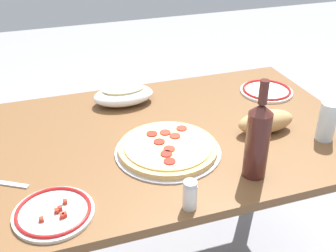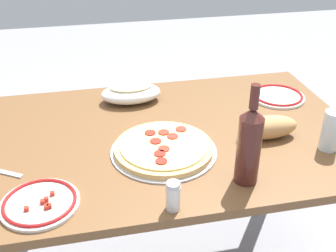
{
  "view_description": "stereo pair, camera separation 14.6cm",
  "coord_description": "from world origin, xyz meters",
  "px_view_note": "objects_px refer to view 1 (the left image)",
  "views": [
    {
      "loc": [
        -0.4,
        -1.2,
        1.52
      ],
      "look_at": [
        0.0,
        0.0,
        0.78
      ],
      "focal_mm": 44.66,
      "sensor_mm": 36.0,
      "label": 1
    },
    {
      "loc": [
        -0.26,
        -1.23,
        1.52
      ],
      "look_at": [
        0.0,
        0.0,
        0.78
      ],
      "focal_mm": 44.66,
      "sensor_mm": 36.0,
      "label": 2
    }
  ],
  "objects_px": {
    "wine_bottle": "(258,139)",
    "water_glass": "(327,121)",
    "pepperoni_pizza": "(168,148)",
    "side_plate_near": "(54,212)",
    "spice_shaker": "(190,195)",
    "bread_loaf": "(266,122)",
    "side_plate_far": "(266,91)",
    "dining_table": "(168,162)",
    "baked_pasta_dish": "(123,94)"
  },
  "relations": [
    {
      "from": "side_plate_far",
      "to": "spice_shaker",
      "type": "bearing_deg",
      "value": -134.81
    },
    {
      "from": "dining_table",
      "to": "pepperoni_pizza",
      "type": "distance_m",
      "value": 0.18
    },
    {
      "from": "spice_shaker",
      "to": "baked_pasta_dish",
      "type": "bearing_deg",
      "value": 92.09
    },
    {
      "from": "dining_table",
      "to": "side_plate_near",
      "type": "xyz_separation_m",
      "value": [
        -0.42,
        -0.3,
        0.13
      ]
    },
    {
      "from": "baked_pasta_dish",
      "to": "water_glass",
      "type": "bearing_deg",
      "value": -39.28
    },
    {
      "from": "wine_bottle",
      "to": "side_plate_near",
      "type": "distance_m",
      "value": 0.6
    },
    {
      "from": "dining_table",
      "to": "water_glass",
      "type": "xyz_separation_m",
      "value": [
        0.5,
        -0.21,
        0.19
      ]
    },
    {
      "from": "water_glass",
      "to": "spice_shaker",
      "type": "bearing_deg",
      "value": -162.08
    },
    {
      "from": "dining_table",
      "to": "side_plate_far",
      "type": "distance_m",
      "value": 0.55
    },
    {
      "from": "side_plate_far",
      "to": "bread_loaf",
      "type": "height_order",
      "value": "bread_loaf"
    },
    {
      "from": "bread_loaf",
      "to": "wine_bottle",
      "type": "bearing_deg",
      "value": -127.1
    },
    {
      "from": "side_plate_far",
      "to": "bread_loaf",
      "type": "distance_m",
      "value": 0.33
    },
    {
      "from": "bread_loaf",
      "to": "dining_table",
      "type": "bearing_deg",
      "value": 163.73
    },
    {
      "from": "spice_shaker",
      "to": "side_plate_near",
      "type": "bearing_deg",
      "value": 166.02
    },
    {
      "from": "pepperoni_pizza",
      "to": "wine_bottle",
      "type": "xyz_separation_m",
      "value": [
        0.21,
        -0.2,
        0.11
      ]
    },
    {
      "from": "wine_bottle",
      "to": "side_plate_far",
      "type": "bearing_deg",
      "value": 56.17
    },
    {
      "from": "bread_loaf",
      "to": "spice_shaker",
      "type": "xyz_separation_m",
      "value": [
        -0.4,
        -0.29,
        0.0
      ]
    },
    {
      "from": "dining_table",
      "to": "bread_loaf",
      "type": "relative_size",
      "value": 6.37
    },
    {
      "from": "wine_bottle",
      "to": "spice_shaker",
      "type": "bearing_deg",
      "value": -161.73
    },
    {
      "from": "wine_bottle",
      "to": "bread_loaf",
      "type": "bearing_deg",
      "value": 52.9
    },
    {
      "from": "side_plate_far",
      "to": "water_glass",
      "type": "bearing_deg",
      "value": -90.23
    },
    {
      "from": "water_glass",
      "to": "side_plate_far",
      "type": "relative_size",
      "value": 0.63
    },
    {
      "from": "pepperoni_pizza",
      "to": "bread_loaf",
      "type": "relative_size",
      "value": 1.66
    },
    {
      "from": "side_plate_near",
      "to": "bread_loaf",
      "type": "xyz_separation_m",
      "value": [
        0.75,
        0.2,
        0.03
      ]
    },
    {
      "from": "pepperoni_pizza",
      "to": "bread_loaf",
      "type": "bearing_deg",
      "value": 2.49
    },
    {
      "from": "pepperoni_pizza",
      "to": "side_plate_near",
      "type": "bearing_deg",
      "value": -153.89
    },
    {
      "from": "wine_bottle",
      "to": "water_glass",
      "type": "bearing_deg",
      "value": 17.68
    },
    {
      "from": "side_plate_near",
      "to": "side_plate_far",
      "type": "xyz_separation_m",
      "value": [
        0.92,
        0.48,
        -0.0
      ]
    },
    {
      "from": "dining_table",
      "to": "water_glass",
      "type": "height_order",
      "value": "water_glass"
    },
    {
      "from": "wine_bottle",
      "to": "baked_pasta_dish",
      "type": "bearing_deg",
      "value": 113.97
    },
    {
      "from": "wine_bottle",
      "to": "side_plate_far",
      "type": "xyz_separation_m",
      "value": [
        0.33,
        0.49,
        -0.12
      ]
    },
    {
      "from": "pepperoni_pizza",
      "to": "water_glass",
      "type": "xyz_separation_m",
      "value": [
        0.54,
        -0.09,
        0.05
      ]
    },
    {
      "from": "pepperoni_pizza",
      "to": "spice_shaker",
      "type": "xyz_separation_m",
      "value": [
        -0.03,
        -0.28,
        0.03
      ]
    },
    {
      "from": "water_glass",
      "to": "dining_table",
      "type": "bearing_deg",
      "value": 157.66
    },
    {
      "from": "dining_table",
      "to": "baked_pasta_dish",
      "type": "relative_size",
      "value": 5.58
    },
    {
      "from": "wine_bottle",
      "to": "water_glass",
      "type": "distance_m",
      "value": 0.35
    },
    {
      "from": "side_plate_near",
      "to": "wine_bottle",
      "type": "bearing_deg",
      "value": -0.93
    },
    {
      "from": "water_glass",
      "to": "spice_shaker",
      "type": "relative_size",
      "value": 1.57
    },
    {
      "from": "side_plate_near",
      "to": "spice_shaker",
      "type": "relative_size",
      "value": 2.49
    },
    {
      "from": "water_glass",
      "to": "side_plate_far",
      "type": "xyz_separation_m",
      "value": [
        0.0,
        0.39,
        -0.06
      ]
    },
    {
      "from": "side_plate_far",
      "to": "spice_shaker",
      "type": "distance_m",
      "value": 0.81
    },
    {
      "from": "wine_bottle",
      "to": "water_glass",
      "type": "xyz_separation_m",
      "value": [
        0.33,
        0.11,
        -0.06
      ]
    },
    {
      "from": "pepperoni_pizza",
      "to": "bread_loaf",
      "type": "xyz_separation_m",
      "value": [
        0.37,
        0.02,
        0.03
      ]
    },
    {
      "from": "dining_table",
      "to": "pepperoni_pizza",
      "type": "xyz_separation_m",
      "value": [
        -0.04,
        -0.11,
        0.14
      ]
    },
    {
      "from": "dining_table",
      "to": "pepperoni_pizza",
      "type": "bearing_deg",
      "value": -108.74
    },
    {
      "from": "side_plate_far",
      "to": "wine_bottle",
      "type": "bearing_deg",
      "value": -123.83
    },
    {
      "from": "wine_bottle",
      "to": "side_plate_near",
      "type": "xyz_separation_m",
      "value": [
        -0.59,
        0.01,
        -0.12
      ]
    },
    {
      "from": "side_plate_far",
      "to": "dining_table",
      "type": "bearing_deg",
      "value": -159.79
    },
    {
      "from": "side_plate_near",
      "to": "spice_shaker",
      "type": "height_order",
      "value": "spice_shaker"
    },
    {
      "from": "pepperoni_pizza",
      "to": "side_plate_near",
      "type": "height_order",
      "value": "pepperoni_pizza"
    }
  ]
}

